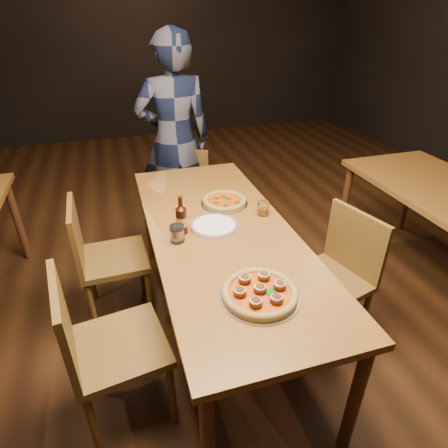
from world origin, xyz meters
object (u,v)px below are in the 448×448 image
object	(u,v)px
plate_stack	(214,226)
water_glass	(177,234)
diner	(175,140)
pizza_meatball	(260,292)
chair_main_sw	(114,257)
beer_bottle	(182,220)
chair_main_e	(327,281)
amber_glass	(263,208)
chair_main_nw	(119,345)
pizza_margherita	(224,201)
table_main	(222,241)
chair_end	(184,198)

from	to	relation	value
plate_stack	water_glass	size ratio (longest dim) A/B	2.73
diner	pizza_meatball	bearing A→B (deg)	90.74
chair_main_sw	water_glass	size ratio (longest dim) A/B	9.19
chair_main_sw	beer_bottle	xyz separation A→B (m)	(0.41, -0.31, 0.38)
chair_main_e	beer_bottle	distance (m)	0.94
beer_bottle	amber_glass	bearing A→B (deg)	7.39
chair_main_nw	chair_main_e	distance (m)	1.23
beer_bottle	water_glass	bearing A→B (deg)	-118.23
chair_main_sw	pizza_margherita	distance (m)	0.81
pizza_meatball	diner	distance (m)	1.95
table_main	plate_stack	bearing A→B (deg)	132.42
amber_glass	chair_main_e	bearing A→B (deg)	-52.83
chair_main_sw	amber_glass	world-z (taller)	chair_main_sw
chair_end	plate_stack	xyz separation A→B (m)	(-0.04, -1.12, 0.35)
chair_main_sw	plate_stack	distance (m)	0.75
chair_main_nw	amber_glass	bearing A→B (deg)	-68.75
pizza_meatball	water_glass	bearing A→B (deg)	115.32
chair_end	water_glass	bearing A→B (deg)	-78.97
chair_main_sw	chair_main_e	xyz separation A→B (m)	(1.21, -0.62, -0.00)
table_main	pizza_margherita	size ratio (longest dim) A/B	6.57
chair_end	diner	world-z (taller)	diner
plate_stack	chair_main_nw	bearing A→B (deg)	-142.73
diner	water_glass	bearing A→B (deg)	80.16
pizza_margherita	diner	size ratio (longest dim) A/B	0.17
chair_main_sw	pizza_meatball	world-z (taller)	chair_main_sw
chair_main_e	chair_main_nw	bearing A→B (deg)	-97.53
pizza_meatball	amber_glass	distance (m)	0.77
chair_main_nw	beer_bottle	size ratio (longest dim) A/B	4.08
table_main	pizza_margherita	distance (m)	0.35
plate_stack	amber_glass	world-z (taller)	amber_glass
chair_main_e	pizza_meatball	bearing A→B (deg)	-75.43
pizza_margherita	beer_bottle	distance (m)	0.44
water_glass	amber_glass	size ratio (longest dim) A/B	1.11
pizza_meatball	pizza_margherita	world-z (taller)	pizza_meatball
pizza_meatball	diner	world-z (taller)	diner
chair_main_sw	pizza_margherita	bearing A→B (deg)	-94.91
pizza_margherita	amber_glass	distance (m)	0.28
chair_end	amber_glass	distance (m)	1.16
pizza_meatball	pizza_margherita	distance (m)	0.92
chair_main_sw	beer_bottle	bearing A→B (deg)	-129.30
chair_main_e	amber_glass	world-z (taller)	chair_main_e
chair_end	plate_stack	bearing A→B (deg)	-68.32
chair_main_sw	chair_main_e	distance (m)	1.36
chair_main_sw	beer_bottle	distance (m)	0.64
chair_main_sw	table_main	bearing A→B (deg)	-121.12
chair_main_nw	chair_main_sw	world-z (taller)	chair_main_nw
chair_main_nw	chair_main_sw	size ratio (longest dim) A/B	1.04
water_glass	pizza_margherita	bearing A→B (deg)	43.15
table_main	beer_bottle	world-z (taller)	beer_bottle
amber_glass	chair_main_nw	bearing A→B (deg)	-150.49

